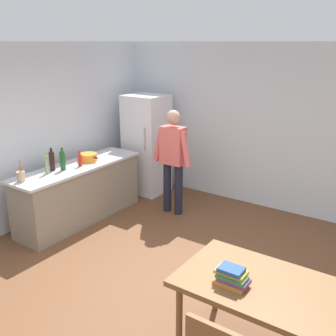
{
  "coord_description": "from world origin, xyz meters",
  "views": [
    {
      "loc": [
        2.36,
        -3.09,
        2.69
      ],
      "look_at": [
        -0.62,
        1.24,
        0.99
      ],
      "focal_mm": 41.72,
      "sensor_mm": 36.0,
      "label": 1
    }
  ],
  "objects_px": {
    "book_stack": "(232,277)",
    "bottle_sauce_red": "(80,160)",
    "dining_table": "(261,291)",
    "person": "(173,155)",
    "cooking_pot": "(88,157)",
    "utensil_jar": "(21,176)",
    "refrigerator": "(147,144)",
    "bottle_vinegar_tall": "(47,165)",
    "bottle_wine_green": "(63,160)",
    "bottle_wine_dark": "(52,161)"
  },
  "relations": [
    {
      "from": "bottle_sauce_red",
      "to": "bottle_wine_green",
      "type": "xyz_separation_m",
      "value": [
        -0.07,
        -0.27,
        0.05
      ]
    },
    {
      "from": "refrigerator",
      "to": "bottle_sauce_red",
      "type": "bearing_deg",
      "value": -90.99
    },
    {
      "from": "bottle_vinegar_tall",
      "to": "bottle_sauce_red",
      "type": "distance_m",
      "value": 0.53
    },
    {
      "from": "utensil_jar",
      "to": "bottle_wine_dark",
      "type": "xyz_separation_m",
      "value": [
        -0.03,
        0.56,
        0.07
      ]
    },
    {
      "from": "dining_table",
      "to": "bottle_vinegar_tall",
      "type": "relative_size",
      "value": 4.37
    },
    {
      "from": "bottle_vinegar_tall",
      "to": "book_stack",
      "type": "bearing_deg",
      "value": -12.87
    },
    {
      "from": "utensil_jar",
      "to": "bottle_vinegar_tall",
      "type": "distance_m",
      "value": 0.42
    },
    {
      "from": "cooking_pot",
      "to": "utensil_jar",
      "type": "relative_size",
      "value": 1.25
    },
    {
      "from": "utensil_jar",
      "to": "book_stack",
      "type": "distance_m",
      "value": 3.29
    },
    {
      "from": "cooking_pot",
      "to": "book_stack",
      "type": "height_order",
      "value": "cooking_pot"
    },
    {
      "from": "refrigerator",
      "to": "person",
      "type": "bearing_deg",
      "value": -30.23
    },
    {
      "from": "refrigerator",
      "to": "utensil_jar",
      "type": "bearing_deg",
      "value": -93.83
    },
    {
      "from": "bottle_vinegar_tall",
      "to": "utensil_jar",
      "type": "bearing_deg",
      "value": -93.04
    },
    {
      "from": "bottle_sauce_red",
      "to": "bottle_wine_dark",
      "type": "xyz_separation_m",
      "value": [
        -0.17,
        -0.38,
        0.05
      ]
    },
    {
      "from": "refrigerator",
      "to": "utensil_jar",
      "type": "height_order",
      "value": "refrigerator"
    },
    {
      "from": "dining_table",
      "to": "bottle_sauce_red",
      "type": "bearing_deg",
      "value": 161.86
    },
    {
      "from": "dining_table",
      "to": "book_stack",
      "type": "relative_size",
      "value": 4.88
    },
    {
      "from": "cooking_pot",
      "to": "person",
      "type": "bearing_deg",
      "value": 36.7
    },
    {
      "from": "refrigerator",
      "to": "dining_table",
      "type": "relative_size",
      "value": 1.29
    },
    {
      "from": "bottle_vinegar_tall",
      "to": "bottle_wine_green",
      "type": "xyz_separation_m",
      "value": [
        0.05,
        0.25,
        0.01
      ]
    },
    {
      "from": "bottle_vinegar_tall",
      "to": "bottle_wine_dark",
      "type": "height_order",
      "value": "bottle_wine_dark"
    },
    {
      "from": "bottle_sauce_red",
      "to": "bottle_wine_dark",
      "type": "bearing_deg",
      "value": -114.8
    },
    {
      "from": "refrigerator",
      "to": "book_stack",
      "type": "bearing_deg",
      "value": -42.79
    },
    {
      "from": "dining_table",
      "to": "person",
      "type": "bearing_deg",
      "value": 137.59
    },
    {
      "from": "cooking_pot",
      "to": "book_stack",
      "type": "relative_size",
      "value": 1.39
    },
    {
      "from": "refrigerator",
      "to": "bottle_wine_green",
      "type": "distance_m",
      "value": 1.89
    },
    {
      "from": "bottle_wine_green",
      "to": "book_stack",
      "type": "xyz_separation_m",
      "value": [
        3.2,
        -0.99,
        -0.22
      ]
    },
    {
      "from": "bottle_sauce_red",
      "to": "person",
      "type": "bearing_deg",
      "value": 47.2
    },
    {
      "from": "cooking_pot",
      "to": "book_stack",
      "type": "xyz_separation_m",
      "value": [
        3.22,
        -1.52,
        -0.13
      ]
    },
    {
      "from": "refrigerator",
      "to": "bottle_wine_green",
      "type": "relative_size",
      "value": 5.29
    },
    {
      "from": "bottle_sauce_red",
      "to": "book_stack",
      "type": "relative_size",
      "value": 0.84
    },
    {
      "from": "cooking_pot",
      "to": "bottle_wine_green",
      "type": "bearing_deg",
      "value": -87.31
    },
    {
      "from": "refrigerator",
      "to": "utensil_jar",
      "type": "xyz_separation_m",
      "value": [
        -0.17,
        -2.54,
        0.08
      ]
    },
    {
      "from": "cooking_pot",
      "to": "bottle_sauce_red",
      "type": "height_order",
      "value": "bottle_sauce_red"
    },
    {
      "from": "cooking_pot",
      "to": "bottle_wine_dark",
      "type": "distance_m",
      "value": 0.65
    },
    {
      "from": "bottle_sauce_red",
      "to": "book_stack",
      "type": "height_order",
      "value": "bottle_sauce_red"
    },
    {
      "from": "bottle_wine_green",
      "to": "refrigerator",
      "type": "bearing_deg",
      "value": 87.05
    },
    {
      "from": "bottle_sauce_red",
      "to": "bottle_wine_dark",
      "type": "height_order",
      "value": "bottle_wine_dark"
    },
    {
      "from": "cooking_pot",
      "to": "dining_table",
      "type": "bearing_deg",
      "value": -21.5
    },
    {
      "from": "dining_table",
      "to": "bottle_vinegar_tall",
      "type": "bearing_deg",
      "value": 170.58
    },
    {
      "from": "refrigerator",
      "to": "dining_table",
      "type": "xyz_separation_m",
      "value": [
        3.3,
        -2.7,
        -0.23
      ]
    },
    {
      "from": "book_stack",
      "to": "bottle_sauce_red",
      "type": "bearing_deg",
      "value": 158.05
    },
    {
      "from": "refrigerator",
      "to": "cooking_pot",
      "type": "height_order",
      "value": "refrigerator"
    },
    {
      "from": "dining_table",
      "to": "bottle_wine_green",
      "type": "bearing_deg",
      "value": 166.43
    },
    {
      "from": "cooking_pot",
      "to": "utensil_jar",
      "type": "xyz_separation_m",
      "value": [
        -0.05,
        -1.19,
        0.02
      ]
    },
    {
      "from": "bottle_sauce_red",
      "to": "book_stack",
      "type": "distance_m",
      "value": 3.38
    },
    {
      "from": "cooking_pot",
      "to": "bottle_vinegar_tall",
      "type": "distance_m",
      "value": 0.78
    },
    {
      "from": "bottle_vinegar_tall",
      "to": "bottle_sauce_red",
      "type": "bearing_deg",
      "value": 76.94
    },
    {
      "from": "bottle_wine_green",
      "to": "bottle_sauce_red",
      "type": "bearing_deg",
      "value": 75.72
    },
    {
      "from": "cooking_pot",
      "to": "bottle_wine_green",
      "type": "distance_m",
      "value": 0.54
    }
  ]
}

